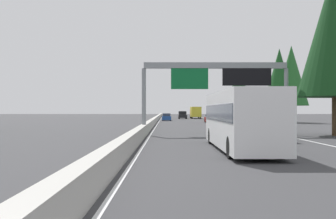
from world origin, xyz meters
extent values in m
plane|color=#38383A|center=(60.00, 0.00, 0.00)|extent=(320.00, 320.00, 0.00)
cube|color=#ADAAA3|center=(80.00, 0.30, 0.45)|extent=(180.00, 0.56, 0.90)
cube|color=silver|center=(70.00, -11.52, 0.01)|extent=(160.00, 0.16, 0.01)
cube|color=silver|center=(70.00, -0.25, 0.01)|extent=(160.00, 0.16, 0.01)
cylinder|color=gray|center=(33.62, 0.30, 2.88)|extent=(0.36, 0.36, 5.75)
cylinder|color=gray|center=(33.62, -12.02, 2.88)|extent=(0.36, 0.36, 5.75)
cube|color=gray|center=(33.62, -5.86, 6.00)|extent=(0.50, 12.32, 0.50)
cube|color=#0C602D|center=(33.47, -3.64, 4.90)|extent=(0.12, 3.20, 1.90)
cube|color=black|center=(33.47, -8.57, 5.00)|extent=(0.16, 4.20, 1.50)
cube|color=white|center=(20.18, -5.59, 1.65)|extent=(11.50, 2.50, 2.90)
cube|color=#2D3847|center=(20.18, -5.59, 2.01)|extent=(11.04, 2.55, 0.84)
cylinder|color=black|center=(24.21, -4.49, 0.50)|extent=(1.00, 0.30, 1.00)
cylinder|color=black|center=(24.21, -6.69, 0.50)|extent=(1.00, 0.30, 1.00)
cylinder|color=black|center=(16.16, -4.49, 0.50)|extent=(1.00, 0.30, 1.00)
cylinder|color=black|center=(16.16, -6.69, 0.50)|extent=(1.00, 0.30, 1.00)
cube|color=slate|center=(26.82, -9.04, 0.53)|extent=(4.40, 1.80, 0.76)
cube|color=#2D3847|center=(26.60, -9.04, 1.19)|extent=(2.46, 1.51, 0.56)
cylinder|color=black|center=(28.23, -8.25, 0.32)|extent=(0.64, 0.22, 0.64)
cylinder|color=black|center=(28.23, -9.83, 0.32)|extent=(0.64, 0.22, 0.64)
cylinder|color=black|center=(25.41, -8.25, 0.32)|extent=(0.64, 0.22, 0.64)
cylinder|color=black|center=(25.41, -9.83, 0.32)|extent=(0.64, 0.22, 0.64)
cube|color=maroon|center=(68.61, -9.22, 0.53)|extent=(4.40, 1.80, 0.76)
cube|color=#2D3847|center=(68.39, -9.22, 1.19)|extent=(2.46, 1.51, 0.56)
cylinder|color=black|center=(70.02, -8.43, 0.32)|extent=(0.64, 0.22, 0.64)
cylinder|color=black|center=(70.02, -10.01, 0.32)|extent=(0.64, 0.22, 0.64)
cylinder|color=black|center=(67.20, -8.43, 0.32)|extent=(0.64, 0.22, 0.64)
cylinder|color=black|center=(67.20, -10.01, 0.32)|extent=(0.64, 0.22, 0.64)
cube|color=gold|center=(100.90, -8.99, 1.70)|extent=(6.12, 2.40, 2.50)
cube|color=maroon|center=(105.15, -8.99, 1.40)|extent=(2.38, 2.30, 1.90)
cylinder|color=black|center=(104.98, -7.93, 0.45)|extent=(0.90, 0.28, 0.90)
cylinder|color=black|center=(104.98, -10.05, 0.45)|extent=(0.90, 0.28, 0.90)
cylinder|color=black|center=(99.20, -7.93, 0.45)|extent=(0.90, 0.28, 0.90)
cylinder|color=black|center=(99.20, -10.05, 0.45)|extent=(0.90, 0.28, 0.90)
cube|color=#2D6B38|center=(36.65, -9.06, 0.97)|extent=(5.00, 1.95, 1.44)
cube|color=#2D3847|center=(34.35, -9.06, 1.22)|extent=(0.08, 1.48, 0.56)
cylinder|color=black|center=(38.35, -8.21, 0.35)|extent=(0.70, 0.24, 0.70)
cylinder|color=black|center=(38.35, -9.92, 0.35)|extent=(0.70, 0.24, 0.70)
cylinder|color=black|center=(34.95, -8.21, 0.35)|extent=(0.70, 0.24, 0.70)
cylinder|color=black|center=(34.95, -9.92, 0.35)|extent=(0.70, 0.24, 0.70)
cube|color=#1E4793|center=(81.21, -1.69, 0.53)|extent=(4.40, 1.80, 0.76)
cube|color=#2D3847|center=(80.99, -1.69, 1.19)|extent=(2.46, 1.51, 0.56)
cylinder|color=black|center=(82.61, -0.90, 0.32)|extent=(0.64, 0.22, 0.64)
cylinder|color=black|center=(82.61, -2.48, 0.32)|extent=(0.64, 0.22, 0.64)
cylinder|color=black|center=(79.80, -0.90, 0.32)|extent=(0.64, 0.22, 0.64)
cylinder|color=black|center=(79.80, -2.48, 0.32)|extent=(0.64, 0.22, 0.64)
cube|color=black|center=(99.12, -5.63, 0.61)|extent=(5.60, 2.00, 0.70)
cube|color=black|center=(100.13, -5.63, 1.41)|extent=(2.24, 1.84, 0.90)
cube|color=#2D3847|center=(100.13, -5.63, 1.50)|extent=(2.02, 1.92, 0.41)
cylinder|color=black|center=(100.97, -4.77, 0.40)|extent=(0.80, 0.28, 0.80)
cylinder|color=black|center=(100.97, -6.49, 0.40)|extent=(0.80, 0.28, 0.80)
cylinder|color=black|center=(97.27, -4.77, 0.40)|extent=(0.80, 0.28, 0.80)
cylinder|color=black|center=(97.27, -6.49, 0.40)|extent=(0.80, 0.28, 0.80)
cylinder|color=#4C3823|center=(32.46, -15.88, 1.63)|extent=(0.71, 0.71, 3.25)
cone|color=#143D19|center=(32.46, -15.88, 9.02)|extent=(6.51, 6.51, 11.53)
cylinder|color=#4C3823|center=(68.43, -23.05, 1.45)|extent=(0.68, 0.68, 2.91)
cone|color=#236028|center=(68.43, -23.05, 8.06)|extent=(5.82, 5.82, 10.31)
cylinder|color=#4C3823|center=(68.43, -21.00, 1.40)|extent=(0.66, 0.66, 2.79)
cone|color=#194C1E|center=(68.43, -21.00, 7.75)|extent=(5.59, 5.59, 9.91)
cylinder|color=#4C3823|center=(96.81, -19.08, 1.46)|extent=(0.68, 0.68, 2.91)
cone|color=#194C1E|center=(96.81, -19.08, 8.08)|extent=(5.83, 5.83, 10.33)
camera|label=1|loc=(-1.91, -1.64, 2.15)|focal=44.05mm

